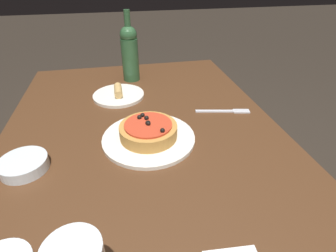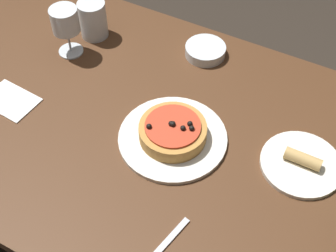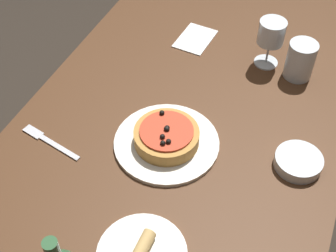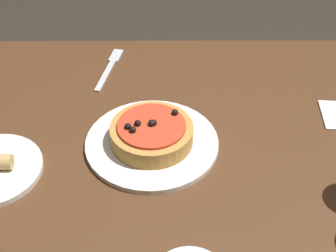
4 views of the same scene
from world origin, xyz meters
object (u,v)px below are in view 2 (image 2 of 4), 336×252
at_px(dining_table, 139,139).
at_px(side_bowl, 205,51).
at_px(side_plate, 301,163).
at_px(water_cup, 93,19).
at_px(pizza, 173,131).
at_px(dinner_plate, 173,138).
at_px(wine_glass, 65,22).

height_order(dining_table, side_bowl, side_bowl).
distance_m(dining_table, side_plate, 0.45).
bearing_deg(water_cup, pizza, -31.92).
bearing_deg(pizza, dinner_plate, 174.01).
height_order(dinner_plate, side_plate, side_plate).
height_order(dinner_plate, water_cup, water_cup).
distance_m(wine_glass, water_cup, 0.12).
relative_size(dining_table, dinner_plate, 5.60).
relative_size(wine_glass, water_cup, 1.31).
bearing_deg(side_plate, dining_table, -171.16).
bearing_deg(side_bowl, dining_table, -97.70).
distance_m(dining_table, side_bowl, 0.34).
bearing_deg(dinner_plate, water_cup, 148.07).
bearing_deg(wine_glass, dining_table, -24.25).
distance_m(dinner_plate, pizza, 0.03).
relative_size(dining_table, side_bowl, 12.89).
relative_size(dinner_plate, wine_glass, 1.82).
height_order(pizza, side_bowl, pizza).
distance_m(dinner_plate, side_plate, 0.33).
bearing_deg(side_bowl, water_cup, -167.11).
relative_size(side_bowl, side_plate, 0.61).
bearing_deg(dinner_plate, pizza, -5.99).
xyz_separation_m(dinner_plate, wine_glass, (-0.44, 0.16, 0.11)).
xyz_separation_m(pizza, side_bowl, (-0.07, 0.34, -0.02)).
bearing_deg(water_cup, wine_glass, -100.76).
bearing_deg(dining_table, wine_glass, 155.75).
bearing_deg(water_cup, dining_table, -39.26).
height_order(wine_glass, water_cup, wine_glass).
bearing_deg(wine_glass, side_plate, -5.98).
relative_size(pizza, side_bowl, 1.42).
bearing_deg(side_plate, pizza, -166.36).
relative_size(dinner_plate, pizza, 1.62).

